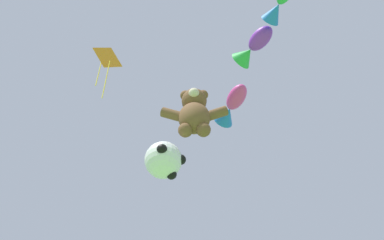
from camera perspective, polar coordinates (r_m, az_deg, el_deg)
The scene contains 6 objects.
teddy_bear_kite at distance 13.04m, azimuth 0.30°, elevation 1.03°, with size 2.08×0.92×2.11m.
soccer_ball_kite at distance 11.80m, azimuth -3.78°, elevation -5.36°, with size 1.15×1.14×1.05m.
fish_kite_magenta at distance 14.62m, azimuth 5.27°, elevation 1.86°, with size 1.24×1.75×0.71m.
fish_kite_violet at distance 13.56m, azimuth 8.12°, elevation 9.62°, with size 1.34×1.52×0.68m.
fish_kite_emerald at distance 12.89m, azimuth 11.77°, elevation 15.32°, with size 1.07×1.63×0.55m.
diamond_kite at distance 16.19m, azimuth -11.27°, elevation 7.84°, with size 1.00×0.85×3.05m.
Camera 1 is at (1.43, -4.56, 1.20)m, focal length 40.00 mm.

